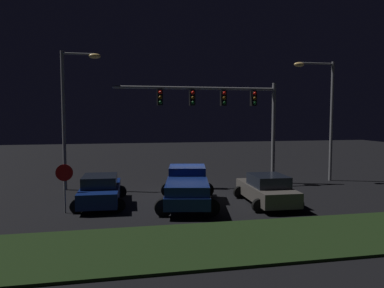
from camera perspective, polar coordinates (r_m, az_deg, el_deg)
The scene contains 9 objects.
ground_plane at distance 20.58m, azimuth -0.44°, elevation -7.97°, with size 80.00×80.00×0.00m, color black.
grass_median at distance 13.36m, azimuth 6.16°, elevation -14.67°, with size 21.72×4.42×0.10m, color black.
pickup_truck at distance 18.31m, azimuth -0.74°, elevation -6.33°, with size 3.56×5.68×1.80m.
car_sedan at distance 18.84m, azimuth 11.44°, elevation -6.92°, with size 2.58×4.46×1.51m.
car_sedan_far at distance 18.89m, azimuth -13.92°, elevation -6.93°, with size 2.60×4.47×1.51m.
traffic_signal_gantry at distance 23.46m, azimuth 4.94°, elevation 5.90°, with size 10.32×0.56×6.50m.
street_lamp_left at distance 22.96m, azimuth -18.13°, elevation 5.92°, with size 2.29×0.44×8.16m.
street_lamp_right at distance 26.34m, azimuth 19.62°, elevation 5.58°, with size 2.90×0.44×7.98m.
stop_sign at distance 17.66m, azimuth -19.05°, elevation -5.11°, with size 0.76×0.08×2.23m.
Camera 1 is at (-3.87, -19.73, 4.40)m, focal length 34.64 mm.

